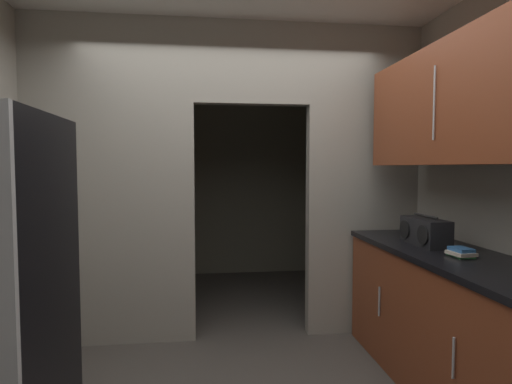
{
  "coord_description": "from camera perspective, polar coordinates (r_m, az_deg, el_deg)",
  "views": [
    {
      "loc": [
        -0.23,
        -2.26,
        1.49
      ],
      "look_at": [
        0.16,
        0.89,
        1.3
      ],
      "focal_mm": 29.31,
      "sensor_mm": 36.0,
      "label": 1
    }
  ],
  "objects": [
    {
      "name": "adjoining_room_shell",
      "position": [
        5.23,
        -4.64,
        1.98
      ],
      "size": [
        3.37,
        2.33,
        2.73
      ],
      "color": "gray",
      "rests_on": "ground"
    },
    {
      "name": "book_stack",
      "position": [
        2.91,
        26.19,
        -7.41
      ],
      "size": [
        0.14,
        0.17,
        0.06
      ],
      "color": "#388C47",
      "rests_on": "lower_cabinet_run"
    },
    {
      "name": "lower_cabinet_run",
      "position": [
        3.1,
        25.52,
        -16.19
      ],
      "size": [
        0.63,
        2.11,
        0.94
      ],
      "color": "brown",
      "rests_on": "ground"
    },
    {
      "name": "boombox",
      "position": [
        3.23,
        22.06,
        -5.04
      ],
      "size": [
        0.18,
        0.43,
        0.22
      ],
      "color": "black",
      "rests_on": "lower_cabinet_run"
    },
    {
      "name": "kitchen_partition",
      "position": [
        3.61,
        -4.33,
        2.91
      ],
      "size": [
        3.37,
        0.12,
        2.73
      ],
      "color": "#9E998C",
      "rests_on": "ground"
    },
    {
      "name": "upper_cabinet_counterside",
      "position": [
        2.95,
        26.23,
        10.79
      ],
      "size": [
        0.36,
        1.9,
        0.76
      ],
      "color": "brown"
    }
  ]
}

